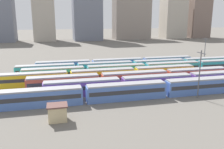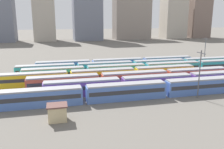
{
  "view_description": "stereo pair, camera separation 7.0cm",
  "coord_description": "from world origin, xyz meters",
  "px_view_note": "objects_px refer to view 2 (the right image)",
  "views": [
    {
      "loc": [
        -3.15,
        -49.15,
        18.16
      ],
      "look_at": [
        12.33,
        15.6,
        2.04
      ],
      "focal_mm": 38.46,
      "sensor_mm": 36.0,
      "label": 1
    },
    {
      "loc": [
        -3.08,
        -49.17,
        18.16
      ],
      "look_at": [
        12.33,
        15.6,
        2.04
      ],
      "focal_mm": 38.46,
      "sensor_mm": 36.0,
      "label": 2
    }
  ],
  "objects_px": {
    "train_track_0": "(201,86)",
    "train_track_4": "(198,66)",
    "train_track_3": "(103,75)",
    "train_track_6": "(118,64)",
    "signal_hut": "(57,112)",
    "train_track_2": "(134,78)",
    "train_track_5": "(184,64)",
    "catenary_pole_2": "(200,72)",
    "train_track_1": "(157,82)",
    "catenary_pole_1": "(205,49)"
  },
  "relations": [
    {
      "from": "train_track_1",
      "to": "signal_hut",
      "type": "relative_size",
      "value": 15.5
    },
    {
      "from": "train_track_1",
      "to": "train_track_3",
      "type": "distance_m",
      "value": 15.77
    },
    {
      "from": "train_track_2",
      "to": "train_track_4",
      "type": "distance_m",
      "value": 27.96
    },
    {
      "from": "train_track_2",
      "to": "catenary_pole_2",
      "type": "height_order",
      "value": "catenary_pole_2"
    },
    {
      "from": "catenary_pole_2",
      "to": "train_track_2",
      "type": "bearing_deg",
      "value": 128.06
    },
    {
      "from": "train_track_1",
      "to": "train_track_5",
      "type": "distance_m",
      "value": 28.46
    },
    {
      "from": "train_track_6",
      "to": "signal_hut",
      "type": "height_order",
      "value": "train_track_6"
    },
    {
      "from": "catenary_pole_1",
      "to": "train_track_1",
      "type": "bearing_deg",
      "value": -138.67
    },
    {
      "from": "train_track_0",
      "to": "train_track_4",
      "type": "xyz_separation_m",
      "value": [
        12.48,
        20.8,
        0.0
      ]
    },
    {
      "from": "train_track_2",
      "to": "train_track_6",
      "type": "height_order",
      "value": "same"
    },
    {
      "from": "catenary_pole_2",
      "to": "train_track_3",
      "type": "bearing_deg",
      "value": 134.27
    },
    {
      "from": "catenary_pole_2",
      "to": "train_track_1",
      "type": "bearing_deg",
      "value": 127.55
    },
    {
      "from": "train_track_2",
      "to": "train_track_6",
      "type": "relative_size",
      "value": 1.0
    },
    {
      "from": "train_track_3",
      "to": "train_track_4",
      "type": "bearing_deg",
      "value": 8.79
    },
    {
      "from": "signal_hut",
      "to": "train_track_3",
      "type": "bearing_deg",
      "value": 61.33
    },
    {
      "from": "train_track_2",
      "to": "train_track_5",
      "type": "bearing_deg",
      "value": 33.46
    },
    {
      "from": "train_track_3",
      "to": "train_track_6",
      "type": "bearing_deg",
      "value": 61.4
    },
    {
      "from": "train_track_5",
      "to": "catenary_pole_1",
      "type": "relative_size",
      "value": 11.01
    },
    {
      "from": "train_track_0",
      "to": "signal_hut",
      "type": "xyz_separation_m",
      "value": [
        -34.13,
        -8.16,
        -0.35
      ]
    },
    {
      "from": "train_track_0",
      "to": "train_track_2",
      "type": "height_order",
      "value": "same"
    },
    {
      "from": "signal_hut",
      "to": "train_track_6",
      "type": "bearing_deg",
      "value": 61.36
    },
    {
      "from": "signal_hut",
      "to": "catenary_pole_1",
      "type": "bearing_deg",
      "value": 36.25
    },
    {
      "from": "catenary_pole_1",
      "to": "catenary_pole_2",
      "type": "bearing_deg",
      "value": -125.55
    },
    {
      "from": "train_track_5",
      "to": "train_track_6",
      "type": "height_order",
      "value": "same"
    },
    {
      "from": "train_track_2",
      "to": "train_track_5",
      "type": "distance_m",
      "value": 28.3
    },
    {
      "from": "catenary_pole_1",
      "to": "train_track_0",
      "type": "bearing_deg",
      "value": -124.86
    },
    {
      "from": "train_track_0",
      "to": "train_track_2",
      "type": "bearing_deg",
      "value": 142.33
    },
    {
      "from": "train_track_0",
      "to": "train_track_1",
      "type": "height_order",
      "value": "same"
    },
    {
      "from": "train_track_1",
      "to": "train_track_5",
      "type": "bearing_deg",
      "value": 46.97
    },
    {
      "from": "train_track_1",
      "to": "train_track_4",
      "type": "distance_m",
      "value": 26.77
    },
    {
      "from": "train_track_0",
      "to": "train_track_4",
      "type": "height_order",
      "value": "same"
    },
    {
      "from": "train_track_6",
      "to": "signal_hut",
      "type": "xyz_separation_m",
      "value": [
        -21.49,
        -39.36,
        -0.35
      ]
    },
    {
      "from": "train_track_5",
      "to": "signal_hut",
      "type": "height_order",
      "value": "train_track_5"
    },
    {
      "from": "train_track_4",
      "to": "train_track_5",
      "type": "distance_m",
      "value": 5.7
    },
    {
      "from": "train_track_5",
      "to": "train_track_3",
      "type": "bearing_deg",
      "value": -161.61
    },
    {
      "from": "train_track_0",
      "to": "train_track_6",
      "type": "xyz_separation_m",
      "value": [
        -12.64,
        31.2,
        -0.0
      ]
    },
    {
      "from": "train_track_2",
      "to": "train_track_3",
      "type": "xyz_separation_m",
      "value": [
        -7.67,
        5.2,
        0.0
      ]
    },
    {
      "from": "train_track_1",
      "to": "train_track_0",
      "type": "bearing_deg",
      "value": -29.26
    },
    {
      "from": "train_track_0",
      "to": "train_track_3",
      "type": "height_order",
      "value": "same"
    },
    {
      "from": "train_track_3",
      "to": "catenary_pole_2",
      "type": "height_order",
      "value": "catenary_pole_2"
    },
    {
      "from": "train_track_0",
      "to": "train_track_5",
      "type": "relative_size",
      "value": 0.83
    },
    {
      "from": "train_track_1",
      "to": "train_track_3",
      "type": "relative_size",
      "value": 1.0
    },
    {
      "from": "train_track_2",
      "to": "catenary_pole_1",
      "type": "distance_m",
      "value": 44.72
    },
    {
      "from": "train_track_6",
      "to": "signal_hut",
      "type": "relative_size",
      "value": 15.5
    },
    {
      "from": "train_track_5",
      "to": "train_track_6",
      "type": "bearing_deg",
      "value": 167.14
    },
    {
      "from": "train_track_3",
      "to": "train_track_5",
      "type": "relative_size",
      "value": 0.5
    },
    {
      "from": "train_track_5",
      "to": "signal_hut",
      "type": "xyz_separation_m",
      "value": [
        -44.27,
        -34.16,
        -0.35
      ]
    },
    {
      "from": "train_track_0",
      "to": "train_track_4",
      "type": "bearing_deg",
      "value": 59.04
    },
    {
      "from": "train_track_0",
      "to": "train_track_6",
      "type": "distance_m",
      "value": 33.66
    },
    {
      "from": "train_track_3",
      "to": "train_track_4",
      "type": "relative_size",
      "value": 0.5
    }
  ]
}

